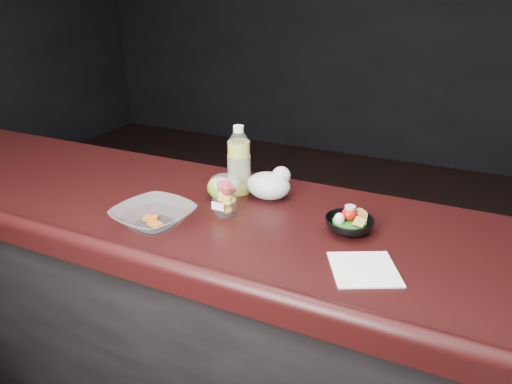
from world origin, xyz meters
TOP-DOWN VIEW (x-y plane):
  - counter at (0.00, 0.30)m, footprint 4.06×0.71m
  - lemonade_bottle at (-0.02, 0.47)m, footprint 0.08×0.08m
  - fruit_cup at (0.02, 0.30)m, footprint 0.09×0.09m
  - green_apple at (-0.05, 0.40)m, footprint 0.08×0.08m
  - plastic_bag at (0.10, 0.47)m, footprint 0.15×0.12m
  - snack_bowl at (0.40, 0.35)m, footprint 0.18×0.18m
  - takeout_bowl at (-0.13, 0.14)m, footprint 0.26×0.26m
  - paper_napkin at (0.49, 0.17)m, footprint 0.21×0.21m

SIDE VIEW (x-z plane):
  - counter at x=0.00m, z-range 0.00..1.02m
  - paper_napkin at x=0.49m, z-range 1.02..1.02m
  - snack_bowl at x=0.40m, z-range 1.01..1.08m
  - takeout_bowl at x=-0.13m, z-range 1.02..1.08m
  - green_apple at x=-0.05m, z-range 1.02..1.10m
  - plastic_bag at x=0.10m, z-range 1.01..1.12m
  - fruit_cup at x=0.02m, z-range 1.02..1.15m
  - lemonade_bottle at x=-0.02m, z-range 1.00..1.24m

